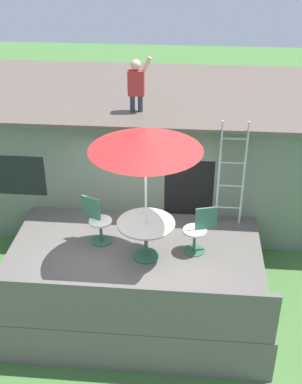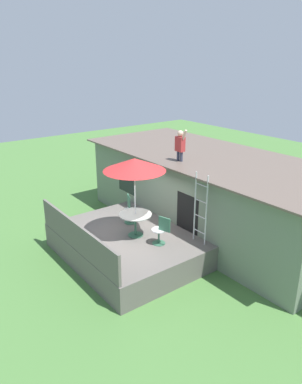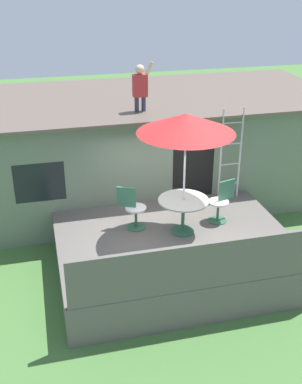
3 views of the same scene
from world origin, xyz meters
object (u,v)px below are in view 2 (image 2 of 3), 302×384
step_ladder (201,209)px  patio_chair_left (130,209)px  patio_table (135,219)px  patio_umbrella (134,165)px  patio_chair_right (161,231)px  person_figure (180,143)px

step_ladder → patio_chair_left: step_ladder is taller
patio_table → patio_umbrella: size_ratio=0.41×
patio_umbrella → patio_chair_right: bearing=16.2°
step_ladder → patio_chair_right: bearing=-120.0°
patio_umbrella → person_figure: (-0.39, 2.15, 0.28)m
person_figure → patio_chair_left: bearing=-108.9°
patio_chair_right → patio_chair_left: bearing=-21.0°
patio_table → patio_chair_right: patio_chair_right is taller
patio_umbrella → patio_chair_left: patio_umbrella is taller
person_figure → patio_chair_right: bearing=-54.7°
patio_table → patio_chair_right: size_ratio=1.13×
patio_table → person_figure: bearing=100.2°
patio_table → step_ladder: step_ladder is taller
patio_umbrella → person_figure: 2.20m
step_ladder → patio_chair_left: (-2.51, -0.87, -0.64)m
person_figure → patio_chair_right: person_figure is taller
patio_table → step_ladder: (1.54, 1.31, 0.51)m
patio_table → person_figure: person_figure is taller
patio_table → patio_umbrella: 1.76m
patio_umbrella → patio_chair_left: 2.17m
person_figure → patio_table: bearing=-79.8°
person_figure → patio_umbrella: bearing=-79.8°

